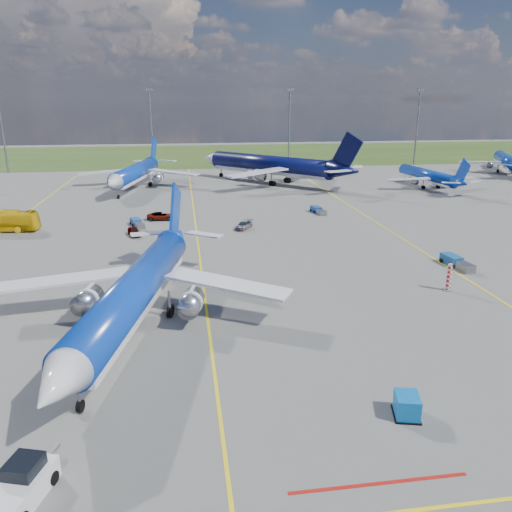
{
  "coord_description": "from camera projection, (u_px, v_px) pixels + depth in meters",
  "views": [
    {
      "loc": [
        -1.71,
        -38.63,
        19.71
      ],
      "look_at": [
        5.51,
        10.63,
        4.0
      ],
      "focal_mm": 35.0,
      "sensor_mm": 36.0,
      "label": 1
    }
  ],
  "objects": [
    {
      "name": "ground",
      "position": [
        210.0,
        340.0,
        42.62
      ],
      "size": [
        400.0,
        400.0,
        0.0
      ],
      "primitive_type": "plane",
      "color": "#5C5C59",
      "rests_on": "ground"
    },
    {
      "name": "grass_strip",
      "position": [
        187.0,
        155.0,
        184.16
      ],
      "size": [
        400.0,
        80.0,
        0.01
      ],
      "primitive_type": "cube",
      "color": "#2D4719",
      "rests_on": "ground"
    },
    {
      "name": "taxiway_lines",
      "position": [
        200.0,
        248.0,
        68.78
      ],
      "size": [
        60.25,
        160.0,
        0.02
      ],
      "color": "yellow",
      "rests_on": "ground"
    },
    {
      "name": "floodlight_masts",
      "position": [
        222.0,
        125.0,
        144.02
      ],
      "size": [
        202.2,
        0.5,
        22.7
      ],
      "color": "slate",
      "rests_on": "ground"
    },
    {
      "name": "warning_post",
      "position": [
        449.0,
        277.0,
        53.31
      ],
      "size": [
        0.5,
        0.5,
        3.0
      ],
      "primitive_type": "cylinder",
      "color": "red",
      "rests_on": "ground"
    },
    {
      "name": "bg_jet_nnw",
      "position": [
        137.0,
        188.0,
        115.53
      ],
      "size": [
        37.78,
        45.14,
        10.43
      ],
      "primitive_type": null,
      "rotation": [
        0.0,
        0.0,
        -0.2
      ],
      "color": "#0B35A6",
      "rests_on": "ground"
    },
    {
      "name": "bg_jet_n",
      "position": [
        269.0,
        183.0,
        122.36
      ],
      "size": [
        60.13,
        60.84,
        12.73
      ],
      "primitive_type": null,
      "rotation": [
        0.0,
        0.0,
        3.88
      ],
      "color": "#070B3A",
      "rests_on": "ground"
    },
    {
      "name": "bg_jet_ne",
      "position": [
        426.0,
        187.0,
        116.62
      ],
      "size": [
        25.4,
        32.01,
        7.93
      ],
      "primitive_type": null,
      "rotation": [
        0.0,
        0.0,
        3.22
      ],
      "color": "#0B35A6",
      "rests_on": "ground"
    },
    {
      "name": "bg_jet_ene",
      "position": [
        505.0,
        172.0,
        140.95
      ],
      "size": [
        39.59,
        43.69,
        9.32
      ],
      "primitive_type": null,
      "rotation": [
        0.0,
        0.0,
        2.71
      ],
      "color": "#0B35A6",
      "rests_on": "ground"
    },
    {
      "name": "main_airliner",
      "position": [
        138.0,
        327.0,
        45.18
      ],
      "size": [
        37.02,
        44.08,
        10.14
      ],
      "primitive_type": null,
      "rotation": [
        0.0,
        0.0,
        -0.21
      ],
      "color": "#0B35A6",
      "rests_on": "ground"
    },
    {
      "name": "pushback_tug",
      "position": [
        20.0,
        486.0,
        25.49
      ],
      "size": [
        3.31,
        5.94,
        1.98
      ],
      "rotation": [
        0.0,
        0.0,
        -0.3
      ],
      "color": "silver",
      "rests_on": "ground"
    },
    {
      "name": "uld_container",
      "position": [
        407.0,
        405.0,
        32.29
      ],
      "size": [
        1.91,
        2.17,
        1.49
      ],
      "primitive_type": "cube",
      "rotation": [
        0.0,
        0.0,
        -0.25
      ],
      "color": "#0C63B4",
      "rests_on": "ground"
    },
    {
      "name": "apron_bus",
      "position": [
        0.0,
        221.0,
        77.29
      ],
      "size": [
        11.82,
        3.84,
        3.23
      ],
      "primitive_type": "imported",
      "rotation": [
        0.0,
        0.0,
        1.47
      ],
      "color": "yellow",
      "rests_on": "ground"
    },
    {
      "name": "service_car_a",
      "position": [
        134.0,
        231.0,
        75.08
      ],
      "size": [
        2.44,
        4.06,
        1.29
      ],
      "primitive_type": "imported",
      "rotation": [
        0.0,
        0.0,
        0.26
      ],
      "color": "#999999",
      "rests_on": "ground"
    },
    {
      "name": "service_car_b",
      "position": [
        161.0,
        216.0,
        84.88
      ],
      "size": [
        4.87,
        2.46,
        1.32
      ],
      "primitive_type": "imported",
      "rotation": [
        0.0,
        0.0,
        1.51
      ],
      "color": "#999999",
      "rests_on": "ground"
    },
    {
      "name": "service_car_c",
      "position": [
        244.0,
        225.0,
        79.03
      ],
      "size": [
        3.61,
        4.45,
        1.21
      ],
      "primitive_type": "imported",
      "rotation": [
        0.0,
        0.0,
        -0.54
      ],
      "color": "#999999",
      "rests_on": "ground"
    },
    {
      "name": "baggage_tug_w",
      "position": [
        456.0,
        262.0,
        61.2
      ],
      "size": [
        2.0,
        5.41,
        1.19
      ],
      "rotation": [
        0.0,
        0.0,
        0.12
      ],
      "color": "#164C88",
      "rests_on": "ground"
    },
    {
      "name": "baggage_tug_c",
      "position": [
        137.0,
        223.0,
        80.75
      ],
      "size": [
        2.73,
        4.95,
        1.08
      ],
      "rotation": [
        0.0,
        0.0,
        0.32
      ],
      "color": "#184694",
      "rests_on": "ground"
    },
    {
      "name": "baggage_tug_e",
      "position": [
        318.0,
        210.0,
        90.05
      ],
      "size": [
        1.91,
        4.8,
        1.05
      ],
      "rotation": [
        0.0,
        0.0,
        0.15
      ],
      "color": "navy",
      "rests_on": "ground"
    }
  ]
}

